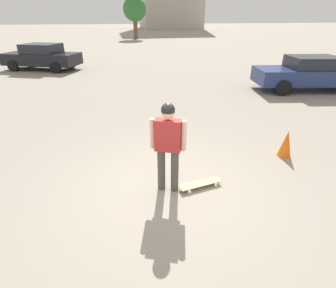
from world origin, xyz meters
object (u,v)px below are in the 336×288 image
(car_parked_near, at_px, (309,73))
(skateboard, at_px, (200,184))
(car_parked_far, at_px, (42,57))
(traffic_cone, at_px, (286,144))
(person, at_px, (168,141))

(car_parked_near, bearing_deg, skateboard, 51.20)
(skateboard, bearing_deg, car_parked_far, -78.78)
(skateboard, distance_m, car_parked_far, 15.32)
(car_parked_near, distance_m, traffic_cone, 7.26)
(person, height_order, car_parked_near, person)
(skateboard, bearing_deg, car_parked_near, -149.56)
(traffic_cone, bearing_deg, car_parked_far, 31.58)
(car_parked_near, bearing_deg, car_parked_far, -21.42)
(person, bearing_deg, car_parked_near, 61.79)
(person, xyz_separation_m, skateboard, (-0.06, -0.65, -0.99))
(car_parked_far, bearing_deg, skateboard, 135.02)
(car_parked_near, relative_size, traffic_cone, 7.43)
(person, distance_m, skateboard, 1.19)
(person, relative_size, skateboard, 1.96)
(car_parked_far, height_order, traffic_cone, car_parked_far)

